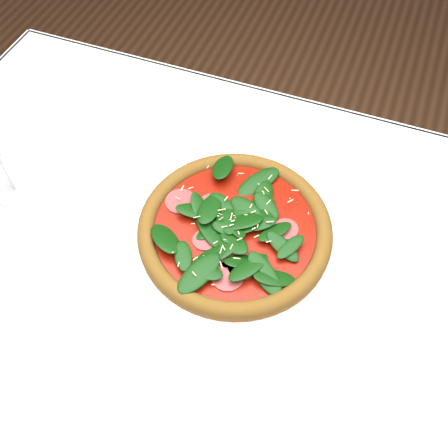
% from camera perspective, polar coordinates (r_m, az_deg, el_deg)
% --- Properties ---
extents(ground, '(6.00, 6.00, 0.00)m').
position_cam_1_polar(ground, '(1.46, -0.47, -19.24)').
color(ground, brown).
rests_on(ground, ground).
extents(dining_table, '(1.21, 0.81, 0.75)m').
position_cam_1_polar(dining_table, '(0.85, -0.76, -7.86)').
color(dining_table, silver).
rests_on(dining_table, ground).
extents(plate, '(0.35, 0.35, 0.01)m').
position_cam_1_polar(plate, '(0.78, 1.23, -1.19)').
color(plate, white).
rests_on(plate, dining_table).
extents(pizza, '(0.35, 0.35, 0.04)m').
position_cam_1_polar(pizza, '(0.77, 1.25, -0.38)').
color(pizza, brown).
rests_on(pizza, plate).
extents(saucer_far, '(0.15, 0.15, 0.01)m').
position_cam_1_polar(saucer_far, '(0.88, 22.28, 1.57)').
color(saucer_far, white).
rests_on(saucer_far, dining_table).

